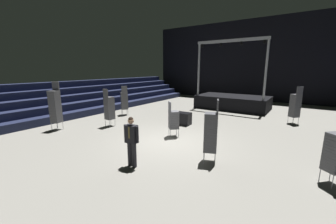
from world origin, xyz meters
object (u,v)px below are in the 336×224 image
at_px(chair_stack_mid_right, 336,152).
at_px(equipment_road_case, 183,119).
at_px(chair_stack_rear_left, 295,105).
at_px(chair_stack_mid_left, 124,100).
at_px(chair_stack_mid_centre, 173,119).
at_px(chair_stack_front_right, 109,108).
at_px(chair_stack_front_left, 211,132).
at_px(stage_riser, 232,101).
at_px(man_with_tie, 131,139).
at_px(chair_stack_rear_right, 55,106).

relative_size(chair_stack_mid_right, equipment_road_case, 2.18).
relative_size(chair_stack_mid_right, chair_stack_rear_left, 0.89).
relative_size(chair_stack_rear_left, equipment_road_case, 2.47).
distance_m(chair_stack_mid_left, chair_stack_mid_centre, 5.83).
relative_size(chair_stack_front_right, chair_stack_mid_centre, 1.25).
bearing_deg(chair_stack_mid_centre, chair_stack_front_right, -129.11).
bearing_deg(chair_stack_front_right, chair_stack_front_left, -5.49).
height_order(chair_stack_mid_centre, equipment_road_case, chair_stack_mid_centre).
bearing_deg(chair_stack_front_right, chair_stack_mid_centre, 11.19).
relative_size(stage_riser, chair_stack_mid_centre, 3.22).
bearing_deg(chair_stack_mid_left, man_with_tie, -98.15).
height_order(chair_stack_mid_left, chair_stack_mid_right, chair_stack_mid_left).
height_order(chair_stack_mid_right, equipment_road_case, chair_stack_mid_right).
distance_m(stage_riser, chair_stack_rear_left, 5.22).
height_order(chair_stack_mid_left, equipment_road_case, chair_stack_mid_left).
height_order(chair_stack_mid_right, chair_stack_rear_left, chair_stack_rear_left).
height_order(man_with_tie, chair_stack_rear_right, chair_stack_rear_right).
bearing_deg(stage_riser, chair_stack_rear_right, -117.56).
height_order(chair_stack_front_right, equipment_road_case, chair_stack_front_right).
distance_m(chair_stack_front_left, equipment_road_case, 5.04).
bearing_deg(chair_stack_mid_right, equipment_road_case, 107.80).
height_order(man_with_tie, equipment_road_case, man_with_tie).
relative_size(chair_stack_front_right, chair_stack_rear_left, 0.96).
xyz_separation_m(man_with_tie, chair_stack_front_left, (2.00, 1.79, 0.15)).
bearing_deg(man_with_tie, chair_stack_mid_right, -163.29).
distance_m(stage_riser, equipment_road_case, 6.60).
distance_m(man_with_tie, chair_stack_mid_left, 8.12).
distance_m(chair_stack_mid_left, chair_stack_mid_right, 11.84).
bearing_deg(chair_stack_rear_right, chair_stack_mid_centre, -176.87).
height_order(chair_stack_front_right, chair_stack_mid_right, chair_stack_front_right).
bearing_deg(equipment_road_case, stage_riser, 82.63).
bearing_deg(chair_stack_rear_left, man_with_tie, -161.63).
xyz_separation_m(chair_stack_front_right, chair_stack_mid_left, (-1.46, 2.55, -0.04)).
distance_m(chair_stack_front_left, chair_stack_mid_left, 8.81).
bearing_deg(man_with_tie, chair_stack_mid_centre, -87.68).
height_order(chair_stack_rear_right, equipment_road_case, chair_stack_rear_right).
bearing_deg(chair_stack_rear_right, chair_stack_front_left, 165.65).
height_order(chair_stack_front_right, chair_stack_rear_right, chair_stack_rear_right).
relative_size(man_with_tie, equipment_road_case, 1.90).
xyz_separation_m(chair_stack_mid_left, chair_stack_mid_right, (11.43, -3.07, -0.04)).
xyz_separation_m(chair_stack_front_left, chair_stack_rear_left, (2.04, 7.66, 0.00)).
relative_size(stage_riser, chair_stack_front_left, 2.48).
bearing_deg(chair_stack_front_left, man_with_tie, 110.05).
xyz_separation_m(man_with_tie, chair_stack_rear_left, (4.04, 9.45, 0.15)).
xyz_separation_m(chair_stack_front_right, equipment_road_case, (3.26, 2.63, -0.71)).
height_order(chair_stack_mid_right, chair_stack_mid_centre, chair_stack_mid_right).
bearing_deg(chair_stack_rear_left, chair_stack_front_right, 168.82).
bearing_deg(chair_stack_rear_left, chair_stack_rear_right, 171.33).
bearing_deg(chair_stack_mid_centre, chair_stack_mid_left, -156.81).
distance_m(man_with_tie, chair_stack_front_left, 2.69).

